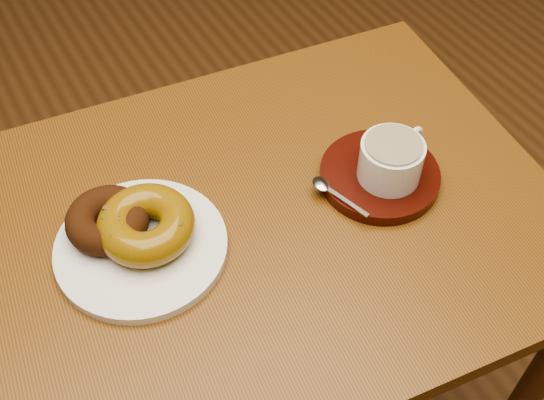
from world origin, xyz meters
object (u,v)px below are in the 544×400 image
donut_plate (141,247)px  cafe_table (260,267)px  saucer (379,176)px  coffee_cup (392,159)px

donut_plate → cafe_table: bearing=-9.2°
cafe_table → donut_plate: size_ratio=3.94×
saucer → coffee_cup: (0.01, -0.01, 0.04)m
coffee_cup → saucer: bearing=105.8°
cafe_table → coffee_cup: size_ratio=7.75×
donut_plate → saucer: size_ratio=1.33×
donut_plate → saucer: (0.32, -0.05, 0.00)m
cafe_table → saucer: (0.17, -0.03, 0.12)m
saucer → coffee_cup: 0.04m
cafe_table → coffee_cup: bearing=-5.2°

